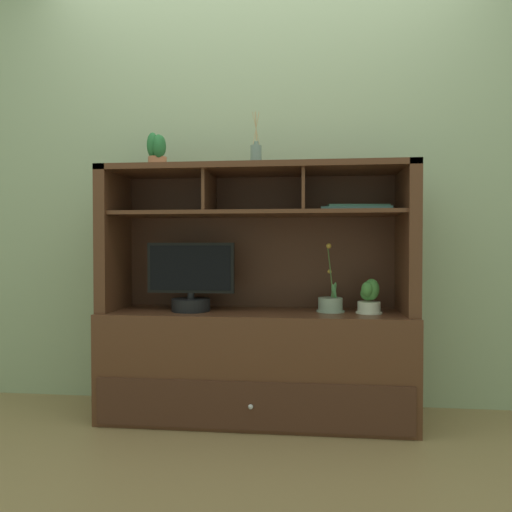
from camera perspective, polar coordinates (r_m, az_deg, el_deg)
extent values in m
cube|color=olive|center=(2.64, 0.00, -18.95)|extent=(6.00, 6.00, 0.02)
cube|color=#99AB86|center=(2.77, 0.57, 11.64)|extent=(6.00, 0.02, 2.80)
cube|color=#522F1D|center=(2.55, 0.00, -12.85)|extent=(1.59, 0.45, 0.56)
cube|color=#44261A|center=(2.37, -0.62, -17.56)|extent=(1.53, 0.01, 0.23)
sphere|color=silver|center=(2.36, -0.65, -17.66)|extent=(0.02, 0.02, 0.02)
cube|color=#522F1D|center=(2.67, -16.64, 1.92)|extent=(0.06, 0.39, 0.75)
cube|color=#522F1D|center=(2.51, 17.70, 1.96)|extent=(0.06, 0.39, 0.75)
cube|color=#44261A|center=(2.66, 0.42, 1.66)|extent=(1.53, 0.02, 0.72)
cube|color=#522F1D|center=(2.50, 0.00, 10.32)|extent=(1.59, 0.39, 0.03)
cube|color=#522F1D|center=(2.48, 0.00, 5.11)|extent=(1.47, 0.35, 0.02)
cube|color=#522F1D|center=(2.53, -5.60, 7.57)|extent=(0.02, 0.33, 0.20)
cube|color=#522F1D|center=(2.48, 5.72, 7.70)|extent=(0.02, 0.33, 0.20)
cylinder|color=black|center=(2.52, -7.82, -5.82)|extent=(0.20, 0.20, 0.07)
cylinder|color=black|center=(2.51, -7.82, -4.74)|extent=(0.04, 0.04, 0.03)
cube|color=black|center=(2.50, -7.83, -1.41)|extent=(0.46, 0.03, 0.26)
cube|color=black|center=(2.48, -7.92, -1.43)|extent=(0.43, 0.00, 0.23)
cylinder|color=#8EA08E|center=(2.49, 8.92, -5.80)|extent=(0.13, 0.13, 0.07)
cylinder|color=#8EA08E|center=(2.50, 8.92, -6.55)|extent=(0.14, 0.14, 0.01)
cylinder|color=#4C6B38|center=(2.48, 8.93, -1.89)|extent=(0.03, 0.03, 0.27)
sphere|color=gold|center=(2.49, 8.83, -1.87)|extent=(0.02, 0.02, 0.02)
sphere|color=gold|center=(2.48, 8.73, 1.20)|extent=(0.03, 0.03, 0.03)
ellipsoid|color=#529358|center=(2.48, 9.34, -4.29)|extent=(0.04, 0.05, 0.09)
ellipsoid|color=#529358|center=(2.49, 9.32, -4.25)|extent=(0.04, 0.05, 0.10)
cylinder|color=beige|center=(2.48, 13.41, -6.03)|extent=(0.11, 0.11, 0.06)
cylinder|color=beige|center=(2.48, 13.40, -6.61)|extent=(0.13, 0.13, 0.01)
ellipsoid|color=#44863D|center=(2.47, 13.71, -3.91)|extent=(0.08, 0.07, 0.11)
ellipsoid|color=#44863D|center=(2.48, 13.29, -4.41)|extent=(0.08, 0.04, 0.07)
ellipsoid|color=#44863D|center=(2.44, 13.19, -3.90)|extent=(0.06, 0.05, 0.08)
cube|color=#446F6E|center=(2.51, 11.78, 5.47)|extent=(0.36, 0.26, 0.02)
cube|color=#406C5B|center=(2.53, 11.79, 5.78)|extent=(0.33, 0.27, 0.01)
cylinder|color=slate|center=(2.52, 0.00, 11.89)|extent=(0.06, 0.06, 0.11)
cylinder|color=slate|center=(2.53, 0.00, 13.34)|extent=(0.03, 0.03, 0.02)
cylinder|color=tan|center=(2.55, 0.09, 15.05)|extent=(0.00, 0.02, 0.17)
cylinder|color=tan|center=(2.55, 0.04, 15.03)|extent=(0.04, 0.01, 0.17)
cylinder|color=tan|center=(2.55, -0.07, 15.04)|extent=(0.03, 0.04, 0.17)
cylinder|color=tan|center=(2.54, -0.08, 15.06)|extent=(0.02, 0.02, 0.17)
cylinder|color=tan|center=(2.54, 0.02, 15.07)|extent=(0.04, 0.01, 0.17)
cylinder|color=#BB704B|center=(2.59, -11.75, 10.94)|extent=(0.10, 0.10, 0.06)
cylinder|color=#BB704B|center=(2.59, -11.75, 10.42)|extent=(0.11, 0.11, 0.01)
ellipsoid|color=#246833|center=(2.61, -11.51, 12.86)|extent=(0.04, 0.05, 0.07)
ellipsoid|color=#246833|center=(2.63, -11.36, 12.83)|extent=(0.05, 0.08, 0.11)
ellipsoid|color=#246833|center=(2.63, -12.07, 11.96)|extent=(0.06, 0.05, 0.09)
ellipsoid|color=#246833|center=(2.62, -12.28, 13.13)|extent=(0.06, 0.07, 0.07)
ellipsoid|color=#246833|center=(2.59, -12.32, 12.88)|extent=(0.06, 0.06, 0.13)
ellipsoid|color=#246833|center=(2.58, -11.59, 12.70)|extent=(0.06, 0.08, 0.13)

